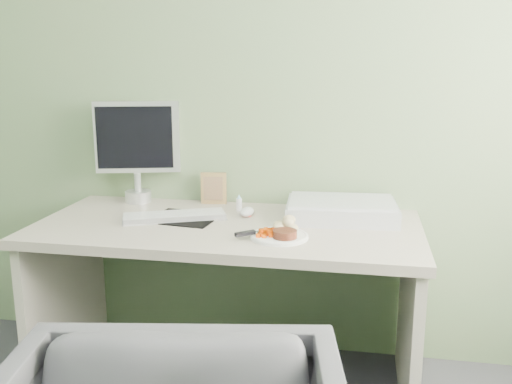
% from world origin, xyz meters
% --- Properties ---
extents(wall_back, '(3.50, 0.00, 3.50)m').
position_xyz_m(wall_back, '(0.00, 2.00, 1.35)').
color(wall_back, '#65815A').
rests_on(wall_back, floor).
extents(desk, '(1.60, 0.75, 0.73)m').
position_xyz_m(desk, '(0.00, 1.62, 0.55)').
color(desk, beige).
rests_on(desk, floor).
extents(plate, '(0.22, 0.22, 0.01)m').
position_xyz_m(plate, '(0.24, 1.47, 0.74)').
color(plate, white).
rests_on(plate, desk).
extents(steak, '(0.11, 0.11, 0.03)m').
position_xyz_m(steak, '(0.27, 1.45, 0.76)').
color(steak, black).
rests_on(steak, plate).
extents(potato_pile, '(0.12, 0.10, 0.05)m').
position_xyz_m(potato_pile, '(0.27, 1.54, 0.77)').
color(potato_pile, tan).
rests_on(potato_pile, plate).
extents(carrot_heap, '(0.07, 0.07, 0.04)m').
position_xyz_m(carrot_heap, '(0.19, 1.46, 0.76)').
color(carrot_heap, '#E94D04').
rests_on(carrot_heap, plate).
extents(steak_knife, '(0.18, 0.16, 0.02)m').
position_xyz_m(steak_knife, '(0.14, 1.45, 0.75)').
color(steak_knife, silver).
rests_on(steak_knife, plate).
extents(mousepad, '(0.31, 0.28, 0.00)m').
position_xyz_m(mousepad, '(-0.20, 1.67, 0.73)').
color(mousepad, black).
rests_on(mousepad, desk).
extents(keyboard, '(0.44, 0.29, 0.02)m').
position_xyz_m(keyboard, '(-0.24, 1.65, 0.75)').
color(keyboard, white).
rests_on(keyboard, desk).
extents(computer_mouse, '(0.06, 0.11, 0.04)m').
position_xyz_m(computer_mouse, '(0.06, 1.77, 0.75)').
color(computer_mouse, white).
rests_on(computer_mouse, desk).
extents(photo_frame, '(0.12, 0.03, 0.15)m').
position_xyz_m(photo_frame, '(-0.14, 1.95, 0.81)').
color(photo_frame, olive).
rests_on(photo_frame, desk).
extents(eyedrop_bottle, '(0.03, 0.03, 0.08)m').
position_xyz_m(eyedrop_bottle, '(0.00, 1.84, 0.76)').
color(eyedrop_bottle, white).
rests_on(eyedrop_bottle, desk).
extents(scanner, '(0.48, 0.34, 0.07)m').
position_xyz_m(scanner, '(0.47, 1.79, 0.77)').
color(scanner, '#B9BBC0').
rests_on(scanner, desk).
extents(monitor, '(0.39, 0.15, 0.48)m').
position_xyz_m(monitor, '(-0.51, 1.94, 1.00)').
color(monitor, silver).
rests_on(monitor, desk).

